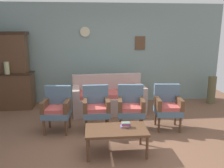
{
  "coord_description": "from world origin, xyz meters",
  "views": [
    {
      "loc": [
        -0.45,
        -3.73,
        1.96
      ],
      "look_at": [
        -0.01,
        1.1,
        0.85
      ],
      "focal_mm": 36.84,
      "sensor_mm": 36.0,
      "label": 1
    }
  ],
  "objects_px": {
    "armchair_near_couch_end": "(131,106)",
    "vase_on_cabinet": "(7,68)",
    "armchair_near_cabinet": "(96,106)",
    "coffee_table": "(116,131)",
    "floral_couch": "(108,99)",
    "book_stack_on_table": "(125,125)",
    "floor_vase_by_wall": "(212,90)",
    "side_cabinet": "(11,90)",
    "armchair_by_doorway": "(57,107)",
    "armchair_row_middle": "(168,105)"
  },
  "relations": [
    {
      "from": "armchair_near_cabinet",
      "to": "book_stack_on_table",
      "type": "relative_size",
      "value": 5.59
    },
    {
      "from": "floor_vase_by_wall",
      "to": "armchair_row_middle",
      "type": "bearing_deg",
      "value": -139.12
    },
    {
      "from": "armchair_row_middle",
      "to": "coffee_table",
      "type": "height_order",
      "value": "armchair_row_middle"
    },
    {
      "from": "armchair_row_middle",
      "to": "book_stack_on_table",
      "type": "height_order",
      "value": "armchair_row_middle"
    },
    {
      "from": "book_stack_on_table",
      "to": "floor_vase_by_wall",
      "type": "bearing_deg",
      "value": 40.81
    },
    {
      "from": "side_cabinet",
      "to": "armchair_row_middle",
      "type": "distance_m",
      "value": 3.97
    },
    {
      "from": "vase_on_cabinet",
      "to": "armchair_near_couch_end",
      "type": "bearing_deg",
      "value": -26.67
    },
    {
      "from": "vase_on_cabinet",
      "to": "floor_vase_by_wall",
      "type": "xyz_separation_m",
      "value": [
        5.37,
        0.07,
        -0.7
      ]
    },
    {
      "from": "vase_on_cabinet",
      "to": "coffee_table",
      "type": "bearing_deg",
      "value": -43.84
    },
    {
      "from": "side_cabinet",
      "to": "coffee_table",
      "type": "distance_m",
      "value": 3.54
    },
    {
      "from": "coffee_table",
      "to": "book_stack_on_table",
      "type": "relative_size",
      "value": 6.21
    },
    {
      "from": "armchair_by_doorway",
      "to": "armchair_row_middle",
      "type": "distance_m",
      "value": 2.23
    },
    {
      "from": "floral_couch",
      "to": "armchair_near_cabinet",
      "type": "height_order",
      "value": "same"
    },
    {
      "from": "armchair_near_couch_end",
      "to": "floor_vase_by_wall",
      "type": "distance_m",
      "value": 2.94
    },
    {
      "from": "vase_on_cabinet",
      "to": "armchair_by_doorway",
      "type": "relative_size",
      "value": 0.34
    },
    {
      "from": "floral_couch",
      "to": "coffee_table",
      "type": "height_order",
      "value": "floral_couch"
    },
    {
      "from": "side_cabinet",
      "to": "armchair_near_couch_end",
      "type": "relative_size",
      "value": 1.28
    },
    {
      "from": "coffee_table",
      "to": "vase_on_cabinet",
      "type": "bearing_deg",
      "value": 136.16
    },
    {
      "from": "side_cabinet",
      "to": "floor_vase_by_wall",
      "type": "xyz_separation_m",
      "value": [
        5.38,
        -0.1,
        -0.08
      ]
    },
    {
      "from": "vase_on_cabinet",
      "to": "floral_couch",
      "type": "xyz_separation_m",
      "value": [
        2.48,
        -0.33,
        -0.76
      ]
    },
    {
      "from": "armchair_near_couch_end",
      "to": "vase_on_cabinet",
      "type": "bearing_deg",
      "value": 153.33
    },
    {
      "from": "floral_couch",
      "to": "book_stack_on_table",
      "type": "distance_m",
      "value": 1.98
    },
    {
      "from": "vase_on_cabinet",
      "to": "armchair_near_couch_end",
      "type": "relative_size",
      "value": 0.34
    },
    {
      "from": "floor_vase_by_wall",
      "to": "side_cabinet",
      "type": "bearing_deg",
      "value": 178.94
    },
    {
      "from": "armchair_near_cabinet",
      "to": "armchair_near_couch_end",
      "type": "bearing_deg",
      "value": -2.14
    },
    {
      "from": "coffee_table",
      "to": "book_stack_on_table",
      "type": "height_order",
      "value": "book_stack_on_table"
    },
    {
      "from": "armchair_near_cabinet",
      "to": "floor_vase_by_wall",
      "type": "height_order",
      "value": "armchair_near_cabinet"
    },
    {
      "from": "floral_couch",
      "to": "book_stack_on_table",
      "type": "xyz_separation_m",
      "value": [
        0.13,
        -1.97,
        0.13
      ]
    },
    {
      "from": "armchair_near_couch_end",
      "to": "armchair_row_middle",
      "type": "xyz_separation_m",
      "value": [
        0.76,
        -0.02,
        0.0
      ]
    },
    {
      "from": "floral_couch",
      "to": "coffee_table",
      "type": "bearing_deg",
      "value": -90.75
    },
    {
      "from": "armchair_row_middle",
      "to": "coffee_table",
      "type": "xyz_separation_m",
      "value": [
        -1.16,
        -0.91,
        -0.12
      ]
    },
    {
      "from": "armchair_near_cabinet",
      "to": "armchair_near_couch_end",
      "type": "xyz_separation_m",
      "value": [
        0.7,
        -0.03,
        0.0
      ]
    },
    {
      "from": "armchair_by_doorway",
      "to": "floral_couch",
      "type": "bearing_deg",
      "value": 43.84
    },
    {
      "from": "armchair_by_doorway",
      "to": "coffee_table",
      "type": "xyz_separation_m",
      "value": [
        1.07,
        -0.97,
        -0.12
      ]
    },
    {
      "from": "side_cabinet",
      "to": "book_stack_on_table",
      "type": "height_order",
      "value": "side_cabinet"
    },
    {
      "from": "vase_on_cabinet",
      "to": "armchair_by_doorway",
      "type": "distance_m",
      "value": 2.05
    },
    {
      "from": "armchair_row_middle",
      "to": "vase_on_cabinet",
      "type": "bearing_deg",
      "value": 158.14
    },
    {
      "from": "side_cabinet",
      "to": "armchair_by_doorway",
      "type": "distance_m",
      "value": 2.09
    },
    {
      "from": "armchair_by_doorway",
      "to": "armchair_row_middle",
      "type": "xyz_separation_m",
      "value": [
        2.23,
        -0.06,
        0.0
      ]
    },
    {
      "from": "side_cabinet",
      "to": "armchair_near_couch_end",
      "type": "distance_m",
      "value": 3.28
    },
    {
      "from": "side_cabinet",
      "to": "vase_on_cabinet",
      "type": "distance_m",
      "value": 0.64
    },
    {
      "from": "armchair_near_couch_end",
      "to": "floor_vase_by_wall",
      "type": "height_order",
      "value": "armchair_near_couch_end"
    },
    {
      "from": "armchair_near_couch_end",
      "to": "book_stack_on_table",
      "type": "xyz_separation_m",
      "value": [
        -0.24,
        -0.87,
        -0.04
      ]
    },
    {
      "from": "armchair_by_doorway",
      "to": "armchair_row_middle",
      "type": "bearing_deg",
      "value": -1.49
    },
    {
      "from": "vase_on_cabinet",
      "to": "armchair_row_middle",
      "type": "relative_size",
      "value": 0.34
    },
    {
      "from": "floral_couch",
      "to": "armchair_near_couch_end",
      "type": "distance_m",
      "value": 1.17
    },
    {
      "from": "floral_couch",
      "to": "armchair_row_middle",
      "type": "bearing_deg",
      "value": -44.63
    },
    {
      "from": "armchair_near_cabinet",
      "to": "coffee_table",
      "type": "height_order",
      "value": "armchair_near_cabinet"
    },
    {
      "from": "armchair_by_doorway",
      "to": "armchair_near_couch_end",
      "type": "distance_m",
      "value": 1.47
    },
    {
      "from": "side_cabinet",
      "to": "armchair_near_cabinet",
      "type": "bearing_deg",
      "value": -36.19
    }
  ]
}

